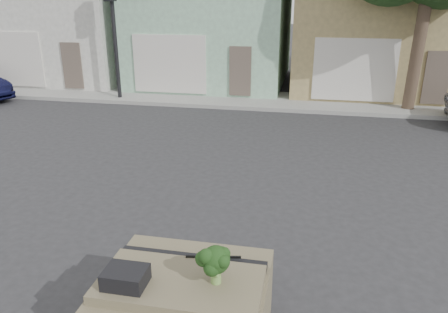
% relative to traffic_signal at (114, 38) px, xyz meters
% --- Properties ---
extents(ground_plane, '(120.00, 120.00, 0.00)m').
position_rel_traffic_signal_xyz_m(ground_plane, '(6.50, -9.50, -2.55)').
color(ground_plane, '#303033').
rests_on(ground_plane, ground).
extents(sidewalk, '(40.00, 3.00, 0.15)m').
position_rel_traffic_signal_xyz_m(sidewalk, '(6.50, 1.00, -2.47)').
color(sidewalk, gray).
rests_on(sidewalk, ground).
extents(townhouse_white, '(7.20, 8.20, 7.55)m').
position_rel_traffic_signal_xyz_m(townhouse_white, '(-4.50, 5.00, 1.23)').
color(townhouse_white, beige).
rests_on(townhouse_white, ground).
extents(townhouse_mint, '(7.20, 8.20, 7.55)m').
position_rel_traffic_signal_xyz_m(townhouse_mint, '(3.00, 5.00, 1.23)').
color(townhouse_mint, '#95C3A3').
rests_on(townhouse_mint, ground).
extents(townhouse_tan, '(7.20, 8.20, 7.55)m').
position_rel_traffic_signal_xyz_m(townhouse_tan, '(10.50, 5.00, 1.23)').
color(townhouse_tan, '#9F8C59').
rests_on(townhouse_tan, ground).
extents(traffic_signal, '(0.40, 0.40, 5.10)m').
position_rel_traffic_signal_xyz_m(traffic_signal, '(0.00, 0.00, 0.00)').
color(traffic_signal, black).
rests_on(traffic_signal, ground).
extents(car_dashboard, '(2.00, 1.80, 1.12)m').
position_rel_traffic_signal_xyz_m(car_dashboard, '(6.50, -12.50, -1.99)').
color(car_dashboard, '#6E644A').
rests_on(car_dashboard, ground).
extents(instrument_hump, '(0.48, 0.38, 0.20)m').
position_rel_traffic_signal_xyz_m(instrument_hump, '(5.92, -12.85, -1.33)').
color(instrument_hump, black).
rests_on(instrument_hump, car_dashboard).
extents(wiper_arm, '(0.69, 0.15, 0.02)m').
position_rel_traffic_signal_xyz_m(wiper_arm, '(6.78, -12.12, -1.42)').
color(wiper_arm, black).
rests_on(wiper_arm, car_dashboard).
extents(broccoli, '(0.46, 0.46, 0.48)m').
position_rel_traffic_signal_xyz_m(broccoli, '(6.92, -12.61, -1.19)').
color(broccoli, black).
rests_on(broccoli, car_dashboard).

